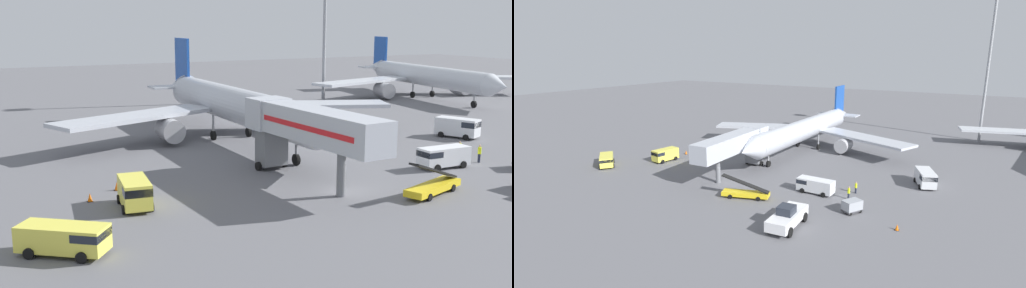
% 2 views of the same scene
% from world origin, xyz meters
% --- Properties ---
extents(ground_plane, '(300.00, 300.00, 0.00)m').
position_xyz_m(ground_plane, '(0.00, 0.00, 0.00)').
color(ground_plane, slate).
extents(airplane_at_gate, '(42.04, 43.89, 11.20)m').
position_xyz_m(airplane_at_gate, '(1.31, 24.46, 3.99)').
color(airplane_at_gate, '#B7BCC6').
rests_on(airplane_at_gate, ground).
extents(jet_bridge, '(4.08, 17.20, 6.60)m').
position_xyz_m(jet_bridge, '(-1.29, 4.19, 4.85)').
color(jet_bridge, '#B2B7C1').
rests_on(jet_bridge, ground).
extents(pushback_tug, '(3.14, 6.69, 2.60)m').
position_xyz_m(pushback_tug, '(14.70, -8.65, 1.20)').
color(pushback_tug, white).
rests_on(pushback_tug, ground).
extents(belt_loader_truck, '(6.48, 3.52, 3.07)m').
position_xyz_m(belt_loader_truck, '(5.84, -3.76, 0.75)').
color(belt_loader_truck, yellow).
rests_on(belt_loader_truck, ground).
extents(service_van_far_right, '(5.09, 2.20, 2.00)m').
position_xyz_m(service_van_far_right, '(12.88, 2.61, 1.15)').
color(service_van_far_right, white).
rests_on(service_van_far_right, ground).
extents(service_van_near_center, '(2.68, 4.69, 2.16)m').
position_xyz_m(service_van_near_center, '(-16.38, 3.48, 1.23)').
color(service_van_near_center, '#E5DB4C').
rests_on(service_van_near_center, ground).
extents(service_van_far_center, '(3.79, 5.29, 2.30)m').
position_xyz_m(service_van_far_center, '(25.45, 13.19, 1.31)').
color(service_van_far_center, silver).
rests_on(service_van_far_center, ground).
extents(service_van_rear_left, '(5.46, 4.89, 1.83)m').
position_xyz_m(service_van_rear_left, '(-22.64, -3.69, 1.07)').
color(service_van_rear_left, '#E5DB4C').
rests_on(service_van_rear_left, ground).
extents(baggage_cart_near_left, '(2.37, 2.66, 1.54)m').
position_xyz_m(baggage_cart_near_left, '(19.50, -1.13, 0.85)').
color(baggage_cart_near_left, '#38383D').
rests_on(baggage_cart_near_left, ground).
extents(ground_crew_worker_foreground, '(0.39, 0.39, 1.76)m').
position_xyz_m(ground_crew_worker_foreground, '(17.73, 2.68, 0.93)').
color(ground_crew_worker_foreground, '#1E2333').
rests_on(ground_crew_worker_foreground, ground).
extents(ground_crew_worker_midground, '(0.44, 0.44, 1.63)m').
position_xyz_m(ground_crew_worker_midground, '(17.81, 5.34, 0.86)').
color(ground_crew_worker_midground, '#1E2333').
rests_on(ground_crew_worker_midground, ground).
extents(safety_cone_alpha, '(0.47, 0.47, 0.72)m').
position_xyz_m(safety_cone_alpha, '(-16.37, 8.85, 0.35)').
color(safety_cone_alpha, black).
rests_on(safety_cone_alpha, ground).
extents(safety_cone_bravo, '(0.46, 0.46, 0.70)m').
position_xyz_m(safety_cone_bravo, '(25.31, -3.23, 0.35)').
color(safety_cone_bravo, black).
rests_on(safety_cone_bravo, ground).
extents(safety_cone_charlie, '(0.45, 0.45, 0.68)m').
position_xyz_m(safety_cone_charlie, '(-19.04, 6.63, 0.34)').
color(safety_cone_charlie, black).
rests_on(safety_cone_charlie, ground).
extents(apron_light_mast, '(2.40, 2.40, 31.58)m').
position_xyz_m(apron_light_mast, '(30.40, 49.88, 21.22)').
color(apron_light_mast, '#93969B').
rests_on(apron_light_mast, ground).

